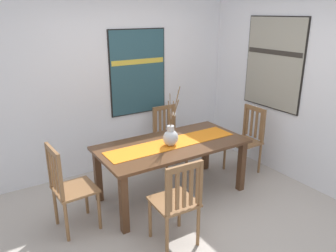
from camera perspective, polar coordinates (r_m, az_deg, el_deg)
ground_plane at (r=3.96m, az=4.36°, el=-16.08°), size 6.40×6.40×0.03m
wall_back at (r=4.93m, az=-8.30°, el=8.27°), size 6.40×0.12×2.70m
wall_side at (r=4.70m, az=23.50°, el=6.35°), size 0.12×6.40×2.70m
dining_table at (r=4.13m, az=0.69°, el=-4.29°), size 1.85×0.91×0.72m
table_runner at (r=4.09m, az=0.69°, el=-2.96°), size 1.70×0.36×0.01m
centerpiece_vase at (r=3.97m, az=0.49°, el=-1.73°), size 0.27×0.27×0.72m
chair_0 at (r=3.32m, az=1.58°, el=-12.83°), size 0.44×0.44×0.96m
chair_1 at (r=4.97m, az=13.37°, el=-2.13°), size 0.42×0.42×0.97m
chair_2 at (r=3.69m, az=-16.72°, el=-10.05°), size 0.44×0.44×0.99m
chair_3 at (r=5.08m, az=0.12°, el=-1.30°), size 0.43×0.43×0.90m
painting_on_back_wall at (r=4.97m, az=-5.22°, el=9.23°), size 0.90×0.05×1.25m
painting_on_side_wall at (r=4.96m, az=17.80°, el=10.23°), size 0.05×0.99×1.28m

